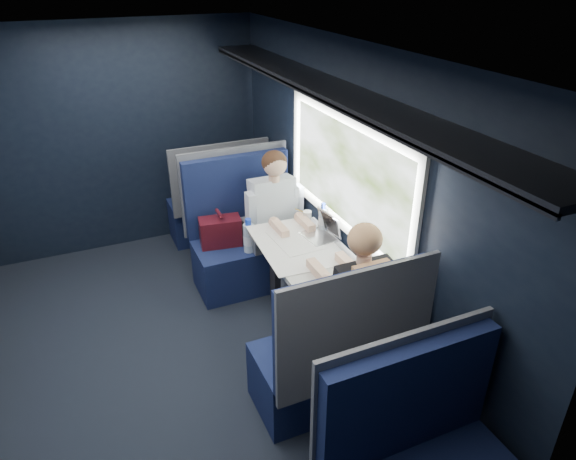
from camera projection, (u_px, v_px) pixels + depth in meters
name	position (u px, v px, depth m)	size (l,w,h in m)	color
ground	(183.00, 359.00, 4.02)	(2.80, 4.20, 0.01)	black
room_shell	(165.00, 184.00, 3.33)	(3.00, 4.40, 2.40)	black
table	(303.00, 259.00, 4.07)	(0.62, 1.00, 0.74)	#54565E
seat_bay_near	(245.00, 241.00, 4.82)	(1.04, 0.62, 1.26)	#0C1336
seat_bay_far	(334.00, 359.00, 3.41)	(1.04, 0.62, 1.26)	#0C1336
seat_row_front	(218.00, 204.00, 5.58)	(1.04, 0.51, 1.16)	#0C1336
man	(277.00, 215.00, 4.64)	(0.53, 0.56, 1.32)	black
woman	(357.00, 298.00, 3.49)	(0.53, 0.56, 1.32)	black
papers	(296.00, 244.00, 4.12)	(0.59, 0.85, 0.01)	white
laptop	(323.00, 230.00, 4.21)	(0.25, 0.31, 0.21)	silver
bottle_small	(323.00, 218.00, 4.30)	(0.07, 0.07, 0.24)	silver
cup	(307.00, 217.00, 4.45)	(0.08, 0.08, 0.10)	white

